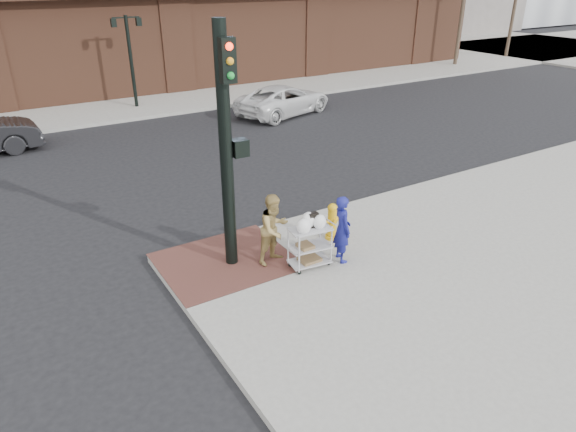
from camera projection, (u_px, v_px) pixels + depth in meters
ground at (270, 278)px, 10.89m from camera, size 220.00×220.00×0.00m
sidewalk_far at (207, 50)px, 41.32m from camera, size 65.00×36.00×0.15m
brick_curb_ramp at (226, 261)px, 11.22m from camera, size 2.80×2.40×0.01m
lamp_post at (130, 52)px, 22.97m from camera, size 1.32×0.22×4.00m
traffic_signal_pole at (227, 144)px, 10.03m from camera, size 0.61×0.51×5.00m
woman_blue at (342, 229)px, 10.97m from camera, size 0.48×0.62×1.51m
pedestrian_tan at (274, 229)px, 10.91m from camera, size 0.89×0.77×1.56m
minivan_white at (284, 100)px, 23.01m from camera, size 5.14×3.44×1.31m
utility_cart at (310, 243)px, 10.83m from camera, size 0.93×0.60×1.21m
fire_hydrant at (332, 221)px, 11.99m from camera, size 0.42×0.30×0.90m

